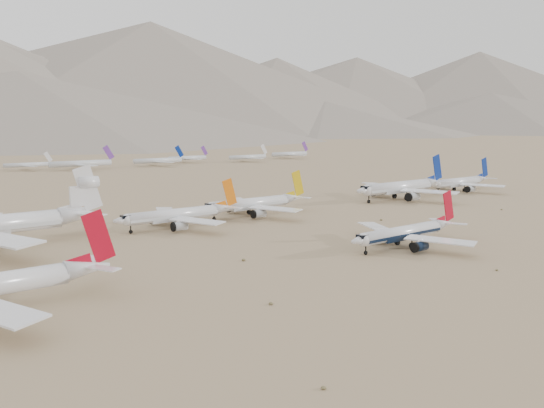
% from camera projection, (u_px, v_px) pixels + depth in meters
% --- Properties ---
extents(ground, '(7000.00, 7000.00, 0.00)m').
position_uv_depth(ground, '(373.00, 254.00, 136.01)').
color(ground, '#8E7153').
rests_on(ground, ground).
extents(main_airliner, '(40.03, 39.10, 14.13)m').
position_uv_depth(main_airliner, '(406.00, 232.00, 144.19)').
color(main_airliner, silver).
rests_on(main_airliner, ground).
extents(row2_navy_widebody, '(53.85, 52.66, 19.16)m').
position_uv_depth(row2_navy_widebody, '(402.00, 187.00, 235.24)').
color(row2_navy_widebody, silver).
rests_on(row2_navy_widebody, ground).
extents(row2_gold_tail, '(43.74, 42.78, 15.57)m').
position_uv_depth(row2_gold_tail, '(255.00, 203.00, 193.42)').
color(row2_gold_tail, silver).
rests_on(row2_gold_tail, ground).
extents(row2_orange_tail, '(41.56, 40.65, 14.82)m').
position_uv_depth(row2_orange_tail, '(179.00, 215.00, 170.68)').
color(row2_orange_tail, silver).
rests_on(row2_orange_tail, ground).
extents(row2_blue_far, '(45.20, 44.20, 16.06)m').
position_uv_depth(row2_blue_far, '(460.00, 182.00, 263.58)').
color(row2_blue_far, silver).
rests_on(row2_blue_far, ground).
extents(distant_storage_row, '(523.20, 58.37, 15.23)m').
position_uv_depth(distant_storage_row, '(40.00, 165.00, 373.62)').
color(distant_storage_row, silver).
rests_on(distant_storage_row, ground).
extents(foothills, '(4637.50, 1395.00, 155.00)m').
position_uv_depth(foothills, '(184.00, 110.00, 1307.80)').
color(foothills, slate).
rests_on(foothills, ground).
extents(desert_scrub, '(233.60, 121.67, 0.63)m').
position_uv_depth(desert_scrub, '(385.00, 289.00, 106.34)').
color(desert_scrub, brown).
rests_on(desert_scrub, ground).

